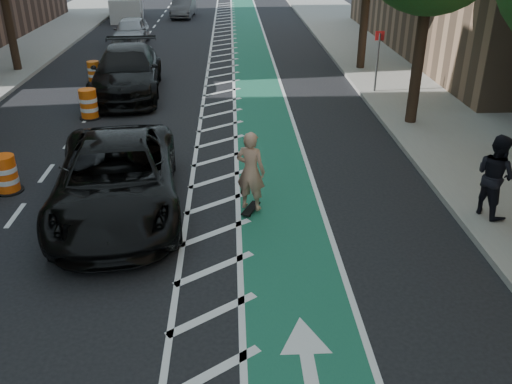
{
  "coord_description": "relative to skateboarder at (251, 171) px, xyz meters",
  "views": [
    {
      "loc": [
        1.91,
        -8.92,
        6.08
      ],
      "look_at": [
        2.37,
        1.16,
        1.1
      ],
      "focal_mm": 38.0,
      "sensor_mm": 36.0,
      "label": 1
    }
  ],
  "objects": [
    {
      "name": "barrel_c",
      "position": [
        -6.3,
        12.15,
        -0.63
      ],
      "size": [
        0.65,
        0.65,
        0.89
      ],
      "color": "#E55F0C",
      "rests_on": "ground"
    },
    {
      "name": "barrel_a",
      "position": [
        -6.1,
        1.37,
        -0.59
      ],
      "size": [
        0.71,
        0.71,
        0.96
      ],
      "color": "#FF580D",
      "rests_on": "ground"
    },
    {
      "name": "sidewalk_right",
      "position": [
        7.2,
        7.65,
        -0.97
      ],
      "size": [
        5.0,
        90.0,
        0.15
      ],
      "primitive_type": "cube",
      "color": "gray",
      "rests_on": "ground"
    },
    {
      "name": "curb_right",
      "position": [
        4.75,
        7.65,
        -0.97
      ],
      "size": [
        0.12,
        90.0,
        0.16
      ],
      "primitive_type": "cube",
      "color": "gray",
      "rests_on": "ground"
    },
    {
      "name": "buffer_strip",
      "position": [
        -0.8,
        7.65,
        -1.04
      ],
      "size": [
        1.4,
        90.0,
        0.01
      ],
      "primitive_type": "cube",
      "color": "silver",
      "rests_on": "ground"
    },
    {
      "name": "skateboard",
      "position": [
        -0.0,
        -0.0,
        -0.97
      ],
      "size": [
        0.49,
        0.76,
        0.1
      ],
      "rotation": [
        0.0,
        0.0,
        -0.42
      ],
      "color": "black",
      "rests_on": "ground"
    },
    {
      "name": "suv_far",
      "position": [
        -4.51,
        10.17,
        -0.14
      ],
      "size": [
        3.02,
        6.42,
        1.81
      ],
      "primitive_type": "imported",
      "rotation": [
        0.0,
        0.0,
        0.08
      ],
      "color": "black",
      "rests_on": "ground"
    },
    {
      "name": "car_grey",
      "position": [
        -3.84,
        30.49,
        -0.37
      ],
      "size": [
        1.71,
        4.2,
        1.35
      ],
      "primitive_type": "imported",
      "rotation": [
        0.0,
        0.0,
        -0.07
      ],
      "color": "#4F5054",
      "rests_on": "ground"
    },
    {
      "name": "sign_post",
      "position": [
        5.3,
        9.65,
        0.3
      ],
      "size": [
        0.35,
        0.08,
        2.47
      ],
      "color": "#4C4C4C",
      "rests_on": "ground"
    },
    {
      "name": "car_silver",
      "position": [
        -6.0,
        20.32,
        -0.31
      ],
      "size": [
        1.87,
        4.4,
        1.48
      ],
      "primitive_type": "imported",
      "rotation": [
        0.0,
        0.0,
        0.03
      ],
      "color": "#A4A4A9",
      "rests_on": "ground"
    },
    {
      "name": "box_truck",
      "position": [
        -7.86,
        29.93,
        -0.09
      ],
      "size": [
        2.85,
        5.25,
        2.09
      ],
      "rotation": [
        0.0,
        0.0,
        0.13
      ],
      "color": "silver",
      "rests_on": "ground"
    },
    {
      "name": "skateboarder",
      "position": [
        0.0,
        0.0,
        0.0
      ],
      "size": [
        0.82,
        0.69,
        1.9
      ],
      "primitive_type": "imported",
      "rotation": [
        0.0,
        0.0,
        2.73
      ],
      "color": "tan",
      "rests_on": "skateboard"
    },
    {
      "name": "pedestrian",
      "position": [
        5.4,
        -0.61,
        0.05
      ],
      "size": [
        1.01,
        1.13,
        1.9
      ],
      "primitive_type": "imported",
      "rotation": [
        0.0,
        0.0,
        1.95
      ],
      "color": "black",
      "rests_on": "sidewalk_right"
    },
    {
      "name": "ground",
      "position": [
        -2.3,
        -2.35,
        -1.05
      ],
      "size": [
        120.0,
        120.0,
        0.0
      ],
      "primitive_type": "plane",
      "color": "black",
      "rests_on": "ground"
    },
    {
      "name": "suv_near",
      "position": [
        -3.09,
        0.19,
        -0.21
      ],
      "size": [
        3.5,
        6.31,
        1.67
      ],
      "primitive_type": "imported",
      "rotation": [
        0.0,
        0.0,
        0.12
      ],
      "color": "black",
      "rests_on": "ground"
    },
    {
      "name": "barrel_b",
      "position": [
        -5.37,
        7.19,
        -0.56
      ],
      "size": [
        0.75,
        0.75,
        1.03
      ],
      "color": "#F05C0C",
      "rests_on": "ground"
    },
    {
      "name": "bike_lane",
      "position": [
        0.7,
        7.65,
        -1.04
      ],
      "size": [
        2.0,
        90.0,
        0.01
      ],
      "primitive_type": "cube",
      "color": "#175342",
      "rests_on": "ground"
    }
  ]
}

